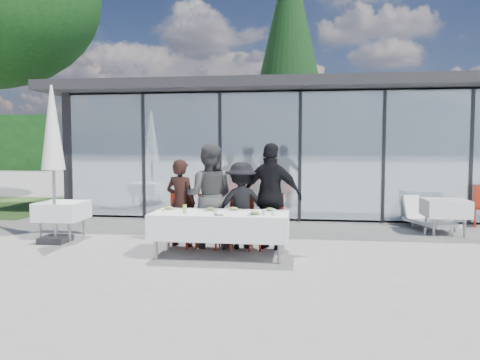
% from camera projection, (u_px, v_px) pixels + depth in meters
% --- Properties ---
extents(ground, '(90.00, 90.00, 0.00)m').
position_uv_depth(ground, '(233.00, 262.00, 7.47)').
color(ground, gray).
rests_on(ground, ground).
extents(pavilion, '(14.80, 8.80, 3.44)m').
position_uv_depth(pavilion, '(331.00, 138.00, 15.14)').
color(pavilion, gray).
rests_on(pavilion, ground).
extents(treeline, '(62.50, 2.00, 4.40)m').
position_uv_depth(treeline, '(261.00, 142.00, 35.27)').
color(treeline, '#113714').
rests_on(treeline, ground).
extents(dining_table, '(2.26, 0.96, 0.75)m').
position_uv_depth(dining_table, '(220.00, 225.00, 7.77)').
color(dining_table, white).
rests_on(dining_table, ground).
extents(diner_a, '(0.72, 0.72, 1.61)m').
position_uv_depth(diner_a, '(181.00, 203.00, 8.61)').
color(diner_a, black).
rests_on(diner_a, ground).
extents(diner_chair_a, '(0.44, 0.44, 0.97)m').
position_uv_depth(diner_chair_a, '(181.00, 217.00, 8.62)').
color(diner_chair_a, '#B71F0C').
rests_on(diner_chair_a, ground).
extents(diner_b, '(0.93, 0.93, 1.89)m').
position_uv_depth(diner_b, '(209.00, 196.00, 8.53)').
color(diner_b, '#454545').
rests_on(diner_b, ground).
extents(diner_chair_b, '(0.44, 0.44, 0.97)m').
position_uv_depth(diner_chair_b, '(209.00, 218.00, 8.55)').
color(diner_chair_b, '#B71F0C').
rests_on(diner_chair_b, ground).
extents(diner_c, '(1.18, 1.18, 1.57)m').
position_uv_depth(diner_c, '(242.00, 205.00, 8.47)').
color(diner_c, black).
rests_on(diner_c, ground).
extents(diner_chair_c, '(0.44, 0.44, 0.97)m').
position_uv_depth(diner_chair_c, '(241.00, 219.00, 8.47)').
color(diner_chair_c, '#B71F0C').
rests_on(diner_chair_c, ground).
extents(diner_d, '(1.38, 1.38, 1.91)m').
position_uv_depth(diner_d, '(271.00, 196.00, 8.38)').
color(diner_d, black).
rests_on(diner_d, ground).
extents(diner_chair_d, '(0.44, 0.44, 0.97)m').
position_uv_depth(diner_chair_d, '(271.00, 219.00, 8.40)').
color(diner_chair_d, '#B71F0C').
rests_on(diner_chair_d, ground).
extents(plate_a, '(0.26, 0.26, 0.07)m').
position_uv_depth(plate_a, '(169.00, 209.00, 8.03)').
color(plate_a, white).
rests_on(plate_a, dining_table).
extents(plate_b, '(0.26, 0.26, 0.07)m').
position_uv_depth(plate_b, '(211.00, 210.00, 7.89)').
color(plate_b, white).
rests_on(plate_b, dining_table).
extents(plate_c, '(0.26, 0.26, 0.07)m').
position_uv_depth(plate_c, '(234.00, 209.00, 7.94)').
color(plate_c, white).
rests_on(plate_c, dining_table).
extents(plate_d, '(0.26, 0.26, 0.07)m').
position_uv_depth(plate_d, '(270.00, 210.00, 7.84)').
color(plate_d, white).
rests_on(plate_d, dining_table).
extents(plate_extra, '(0.26, 0.26, 0.07)m').
position_uv_depth(plate_extra, '(255.00, 214.00, 7.40)').
color(plate_extra, white).
rests_on(plate_extra, dining_table).
extents(juice_bottle, '(0.06, 0.06, 0.14)m').
position_uv_depth(juice_bottle, '(185.00, 209.00, 7.65)').
color(juice_bottle, '#9FC953').
rests_on(juice_bottle, dining_table).
extents(drinking_glasses, '(0.99, 0.15, 0.10)m').
position_uv_depth(drinking_glasses, '(251.00, 212.00, 7.42)').
color(drinking_glasses, silver).
rests_on(drinking_glasses, dining_table).
extents(folded_eyeglasses, '(0.14, 0.03, 0.01)m').
position_uv_depth(folded_eyeglasses, '(219.00, 215.00, 7.40)').
color(folded_eyeglasses, black).
rests_on(folded_eyeglasses, dining_table).
extents(spare_table_left, '(0.86, 0.86, 0.74)m').
position_uv_depth(spare_table_left, '(62.00, 211.00, 9.36)').
color(spare_table_left, white).
rests_on(spare_table_left, ground).
extents(spare_table_right, '(0.86, 0.86, 0.74)m').
position_uv_depth(spare_table_right, '(445.00, 208.00, 9.81)').
color(spare_table_right, white).
rests_on(spare_table_right, ground).
extents(market_umbrella, '(0.50, 0.50, 3.00)m').
position_uv_depth(market_umbrella, '(53.00, 139.00, 8.85)').
color(market_umbrella, black).
rests_on(market_umbrella, ground).
extents(lounger, '(1.03, 1.46, 0.72)m').
position_uv_depth(lounger, '(426.00, 218.00, 10.46)').
color(lounger, white).
rests_on(lounger, ground).
extents(conifer_tree, '(4.00, 4.00, 10.50)m').
position_uv_depth(conifer_tree, '(289.00, 49.00, 19.85)').
color(conifer_tree, '#382316').
rests_on(conifer_tree, ground).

